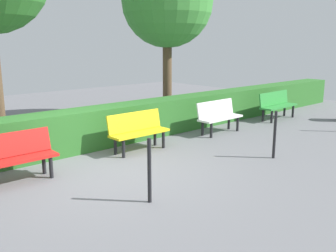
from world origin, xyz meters
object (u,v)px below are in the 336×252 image
object	(u,v)px
bench_white	(219,115)
bench_yellow	(138,130)
tree_near	(167,2)
bench_green	(277,104)
bench_red	(9,156)

from	to	relation	value
bench_white	bench_yellow	xyz separation A→B (m)	(2.63, -0.09, 0.00)
bench_yellow	tree_near	size ratio (longest dim) A/B	0.29
bench_green	bench_yellow	distance (m)	5.43
bench_red	bench_white	bearing A→B (deg)	-179.45
bench_green	bench_yellow	xyz separation A→B (m)	(5.43, -0.08, -0.00)
bench_green	bench_red	size ratio (longest dim) A/B	1.04
bench_yellow	bench_red	distance (m)	2.85
bench_white	bench_red	size ratio (longest dim) A/B	0.91
bench_red	tree_near	bearing A→B (deg)	-157.21
bench_green	bench_white	xyz separation A→B (m)	(2.79, 0.00, -0.00)
bench_white	bench_red	bearing A→B (deg)	-0.45
tree_near	bench_white	bearing A→B (deg)	83.38
bench_green	tree_near	bearing A→B (deg)	-45.11
bench_green	bench_yellow	world-z (taller)	same
bench_white	bench_yellow	world-z (taller)	same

